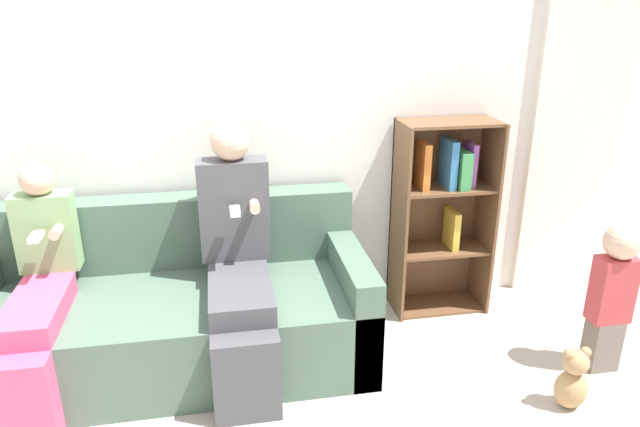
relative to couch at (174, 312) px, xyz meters
The scene contains 9 objects.
ground_plane 0.64m from the couch, 74.15° to the right, with size 14.00×14.00×0.00m, color #BCB2A8.
back_wall 1.11m from the couch, 71.87° to the left, with size 10.00×0.06×2.55m.
curtain_panel 2.68m from the couch, ahead, with size 0.62×0.04×2.15m.
couch is the anchor object (origin of this frame).
adult_seated 0.52m from the couch, 17.09° to the right, with size 0.37×0.83×1.28m.
child_seated 0.68m from the couch, 165.66° to the right, with size 0.29×0.83×1.11m.
toddler_standing 2.29m from the couch, 12.59° to the right, with size 0.20×0.18×0.82m.
bookshelf 1.69m from the couch, 11.21° to the left, with size 0.58×0.31×1.20m.
teddy_bear 2.03m from the couch, 22.00° to the right, with size 0.16×0.13×0.33m.
Camera 1 is at (0.13, -2.22, 1.84)m, focal length 32.00 mm.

